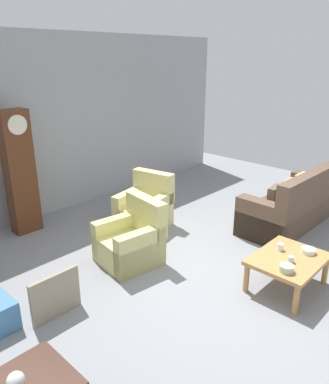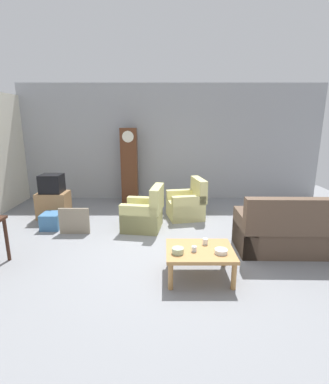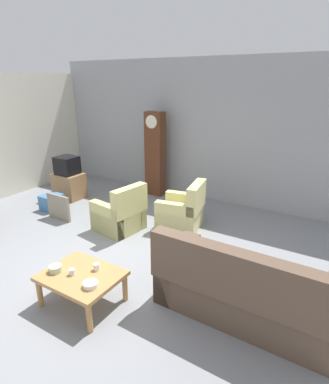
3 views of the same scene
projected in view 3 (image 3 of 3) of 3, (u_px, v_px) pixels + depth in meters
name	position (u px, v px, depth m)	size (l,w,h in m)	color
ground_plane	(108.00, 265.00, 4.91)	(10.40, 10.40, 0.00)	gray
garage_door_wall	(208.00, 131.00, 7.26)	(8.40, 0.16, 3.20)	#9EA0A5
couch_floral	(243.00, 292.00, 3.72)	(2.12, 0.92, 1.04)	brown
armchair_olive_near	(120.00, 215.00, 5.97)	(0.89, 0.86, 0.92)	#CCC67A
armchair_olive_far	(182.00, 213.00, 6.08)	(0.92, 0.90, 0.92)	#D4CC84
coffee_table_wood	(82.00, 278.00, 3.96)	(0.96, 0.76, 0.43)	#B27F47
grandfather_clock	(155.00, 154.00, 7.64)	(0.44, 0.30, 2.03)	#562D19
tv_stand_cabinet	(69.00, 186.00, 7.63)	(0.68, 0.52, 0.60)	#997047
tv_crt	(67.00, 165.00, 7.46)	(0.48, 0.44, 0.42)	black
framed_picture_leaning	(59.00, 207.00, 6.44)	(0.60, 0.05, 0.53)	gray
storage_box_blue	(52.00, 202.00, 6.98)	(0.38, 0.41, 0.33)	teal
cup_white_porcelain	(96.00, 267.00, 4.01)	(0.08, 0.08, 0.09)	white
cup_blue_rimmed	(72.00, 272.00, 3.92)	(0.07, 0.07, 0.08)	silver
bowl_white_stacked	(90.00, 284.00, 3.69)	(0.18, 0.18, 0.06)	white
bowl_shallow_green	(56.00, 269.00, 3.98)	(0.17, 0.17, 0.08)	#B2C69E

